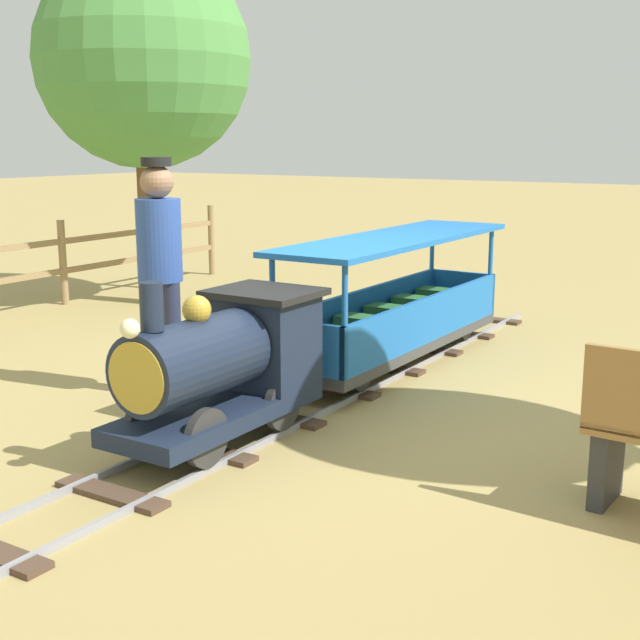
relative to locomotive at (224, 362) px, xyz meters
name	(u,v)px	position (x,y,z in m)	size (l,w,h in m)	color
ground_plane	(332,393)	(0.00, -1.18, -0.49)	(60.00, 60.00, 0.00)	#A38C51
track	(335,389)	(0.00, -1.22, -0.47)	(0.66, 6.40, 0.04)	gray
locomotive	(224,362)	(0.00, 0.00, 0.00)	(0.62, 1.45, 0.99)	#192338
passenger_car	(396,311)	(0.00, -2.12, -0.06)	(0.72, 2.70, 0.97)	#3F3F3F
conductor_person	(160,258)	(0.95, -0.52, 0.47)	(0.30, 0.30, 1.62)	#282D47
oak_tree_far	(143,61)	(3.41, -3.02, 2.03)	(2.22, 2.22, 3.64)	brown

